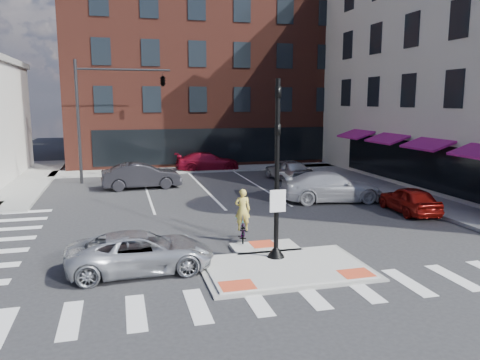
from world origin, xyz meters
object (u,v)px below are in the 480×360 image
object	(u,v)px
silver_suv	(141,252)
red_sedan	(409,200)
bg_car_dark	(142,176)
cyclist	(243,224)
bg_car_red	(207,162)
white_pickup	(331,187)
bg_car_silver	(288,170)

from	to	relation	value
silver_suv	red_sedan	distance (m)	13.85
silver_suv	red_sedan	size ratio (longest dim) A/B	1.20
bg_car_dark	cyclist	bearing A→B (deg)	-168.96
bg_car_dark	bg_car_red	size ratio (longest dim) A/B	0.98
red_sedan	cyclist	distance (m)	9.37
bg_car_red	bg_car_dark	bearing A→B (deg)	139.64
white_pickup	bg_car_red	distance (m)	13.55
bg_car_silver	bg_car_red	distance (m)	7.37
red_sedan	bg_car_dark	distance (m)	15.74
bg_car_silver	white_pickup	bearing A→B (deg)	80.66
silver_suv	cyclist	bearing A→B (deg)	-61.91
white_pickup	bg_car_red	bearing A→B (deg)	26.82
red_sedan	cyclist	xyz separation A→B (m)	(-9.04, -2.47, 0.04)
cyclist	bg_car_silver	bearing A→B (deg)	-102.90
silver_suv	white_pickup	world-z (taller)	white_pickup
bg_car_red	white_pickup	bearing A→B (deg)	-161.25
silver_suv	cyclist	distance (m)	4.58
white_pickup	bg_car_dark	distance (m)	11.71
red_sedan	cyclist	size ratio (longest dim) A/B	1.86
white_pickup	bg_car_dark	xyz separation A→B (m)	(-9.74, 6.49, -0.00)
silver_suv	bg_car_silver	bearing A→B (deg)	-37.08
red_sedan	cyclist	bearing A→B (deg)	19.67
white_pickup	bg_car_silver	size ratio (longest dim) A/B	1.26
bg_car_dark	bg_car_red	distance (m)	8.29
silver_suv	white_pickup	distance (m)	13.31
bg_car_dark	bg_car_silver	distance (m)	9.83
silver_suv	bg_car_dark	xyz separation A→B (m)	(0.76, 14.68, 0.15)
bg_car_dark	bg_car_red	bearing A→B (deg)	-43.69
bg_car_dark	bg_car_silver	bearing A→B (deg)	-90.74
red_sedan	bg_car_dark	size ratio (longest dim) A/B	0.80
silver_suv	cyclist	world-z (taller)	cyclist
cyclist	white_pickup	bearing A→B (deg)	-123.65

